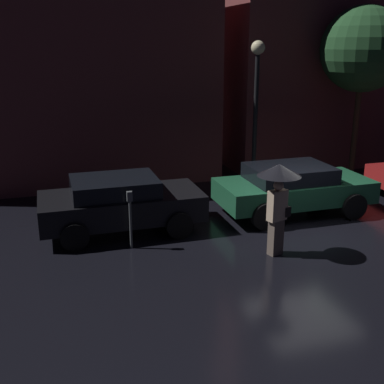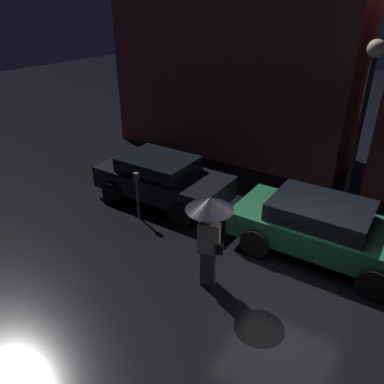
% 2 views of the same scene
% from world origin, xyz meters
% --- Properties ---
extents(ground_plane, '(60.00, 60.00, 0.00)m').
position_xyz_m(ground_plane, '(0.00, 0.00, 0.00)').
color(ground_plane, black).
extents(building_facade_left, '(8.98, 3.00, 6.78)m').
position_xyz_m(building_facade_left, '(-4.90, 6.50, 3.39)').
color(building_facade_left, brown).
rests_on(building_facade_left, ground).
extents(building_facade_right, '(8.50, 3.00, 10.95)m').
position_xyz_m(building_facade_right, '(4.68, 6.50, 5.48)').
color(building_facade_right, brown).
rests_on(building_facade_right, ground).
extents(parked_car_black, '(3.96, 2.01, 1.37)m').
position_xyz_m(parked_car_black, '(-4.44, 1.41, 0.74)').
color(parked_car_black, black).
rests_on(parked_car_black, ground).
extents(parked_car_green, '(4.17, 2.06, 1.35)m').
position_xyz_m(parked_car_green, '(0.28, 1.34, 0.74)').
color(parked_car_green, '#1E5638').
rests_on(parked_car_green, ground).
extents(pedestrian_with_umbrella, '(0.94, 0.94, 2.07)m').
position_xyz_m(pedestrian_with_umbrella, '(-1.39, -1.01, 1.57)').
color(pedestrian_with_umbrella, '#66564C').
rests_on(pedestrian_with_umbrella, ground).
extents(parking_meter, '(0.12, 0.10, 1.36)m').
position_xyz_m(parking_meter, '(-4.39, 0.25, 0.84)').
color(parking_meter, '#4C5154').
rests_on(parking_meter, ground).
extents(street_lamp_near, '(0.42, 0.42, 4.58)m').
position_xyz_m(street_lamp_near, '(0.22, 3.82, 3.17)').
color(street_lamp_near, black).
rests_on(street_lamp_near, ground).
extents(street_tree, '(2.77, 2.77, 5.70)m').
position_xyz_m(street_tree, '(4.06, 4.06, 4.30)').
color(street_tree, '#473323').
rests_on(street_tree, ground).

